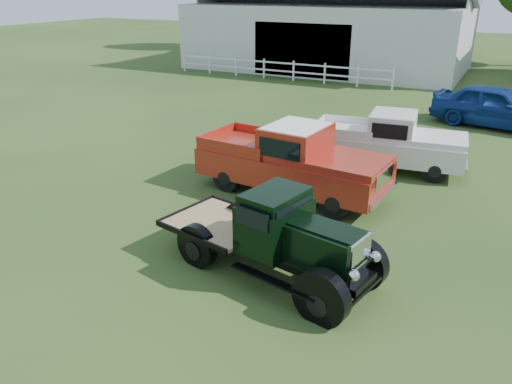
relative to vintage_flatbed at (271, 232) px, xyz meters
The scene contains 7 objects.
ground 1.60m from the vintage_flatbed, 169.27° to the left, with size 120.00×120.00×0.00m, color #233D17.
shed_left 27.59m from the vintage_flatbed, 107.53° to the left, with size 18.80×10.20×5.60m, color beige, non-canonical shape.
fence_rail 22.28m from the vintage_flatbed, 114.65° to the left, with size 14.20×0.16×1.20m, color white, non-canonical shape.
vintage_flatbed is the anchor object (origin of this frame).
red_pickup 4.31m from the vintage_flatbed, 108.13° to the left, with size 5.50×2.11×2.01m, color #A02618, non-canonical shape.
white_pickup 7.41m from the vintage_flatbed, 85.85° to the left, with size 4.86×1.88×1.78m, color silver, non-canonical shape.
misc_car_blue 14.79m from the vintage_flatbed, 77.24° to the left, with size 2.02×5.03×1.71m, color navy.
Camera 1 is at (5.11, -8.26, 5.53)m, focal length 35.00 mm.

